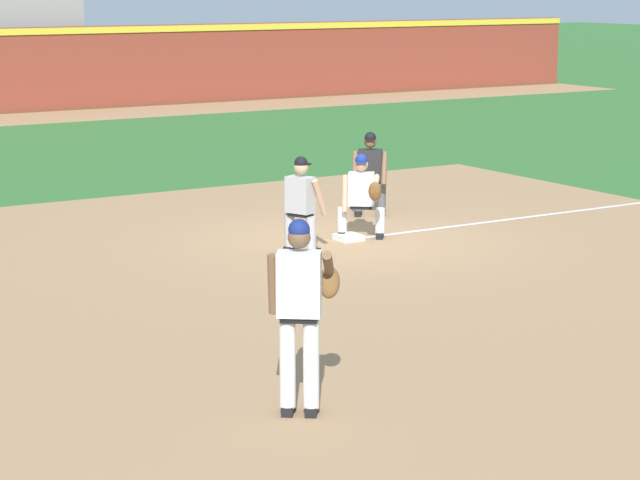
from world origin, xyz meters
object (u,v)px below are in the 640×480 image
object	(u,v)px
first_base_bag	(348,237)
baserunner	(301,201)
baseball	(318,303)
first_baseman	(362,193)
pitcher	(301,304)
umpire	(370,171)

from	to	relation	value
first_base_bag	baserunner	xyz separation A→B (m)	(-1.13, -0.46, 0.75)
baseball	first_baseman	size ratio (longest dim) A/B	0.06
baseball	pitcher	bearing A→B (deg)	-123.76
pitcher	umpire	size ratio (longest dim) A/B	1.27
pitcher	baserunner	bearing A→B (deg)	59.31
pitcher	baseball	bearing A→B (deg)	56.24
baseball	umpire	distance (m)	6.23
first_base_bag	baserunner	size ratio (longest dim) A/B	0.26
umpire	baserunner	bearing A→B (deg)	-142.18
baseball	baserunner	distance (m)	3.19
first_baseman	pitcher	bearing A→B (deg)	-127.40
first_base_bag	baseball	bearing A→B (deg)	-128.13
baserunner	umpire	world-z (taller)	same
baseball	first_baseman	distance (m)	4.30
baserunner	umpire	bearing A→B (deg)	37.82
first_base_bag	baserunner	bearing A→B (deg)	-158.10
first_base_bag	baseball	world-z (taller)	first_base_bag
baseball	pitcher	distance (m)	4.09
baserunner	umpire	xyz separation A→B (m)	(2.56, 1.99, 0.00)
baseball	pitcher	size ratio (longest dim) A/B	0.04
first_baseman	baserunner	distance (m)	1.45
first_base_bag	baserunner	distance (m)	1.43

